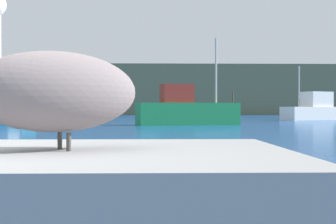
{
  "coord_description": "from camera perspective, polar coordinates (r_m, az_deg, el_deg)",
  "views": [
    {
      "loc": [
        1.6,
        -2.93,
        0.97
      ],
      "look_at": [
        2.19,
        18.78,
        0.82
      ],
      "focal_mm": 53.02,
      "sensor_mm": 36.0,
      "label": 1
    }
  ],
  "objects": [
    {
      "name": "fishing_boat_green",
      "position": [
        29.47,
        2.06,
        0.16
      ],
      "size": [
        6.24,
        3.1,
        5.24
      ],
      "rotation": [
        0.0,
        0.0,
        0.2
      ],
      "color": "#1E8C4C",
      "rests_on": "ground"
    },
    {
      "name": "fishing_boat_white",
      "position": [
        44.18,
        16.7,
        0.26
      ],
      "size": [
        6.71,
        4.58,
        4.53
      ],
      "rotation": [
        0.0,
        0.0,
        3.61
      ],
      "color": "white",
      "rests_on": "ground"
    },
    {
      "name": "pelican",
      "position": [
        3.19,
        -12.97,
        2.48
      ],
      "size": [
        1.35,
        0.98,
        0.95
      ],
      "rotation": [
        0.0,
        0.0,
        -2.67
      ],
      "color": "slate",
      "rests_on": "pier_dock"
    },
    {
      "name": "hillside_backdrop",
      "position": [
        84.04,
        -2.65,
        2.41
      ],
      "size": [
        140.0,
        17.29,
        7.83
      ],
      "primitive_type": "cube",
      "color": "#5B664C",
      "rests_on": "ground"
    },
    {
      "name": "pier_dock",
      "position": [
        3.25,
        -12.76,
        -10.58
      ],
      "size": [
        2.97,
        2.23,
        0.71
      ],
      "primitive_type": "cube",
      "color": "#979797",
      "rests_on": "ground"
    }
  ]
}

